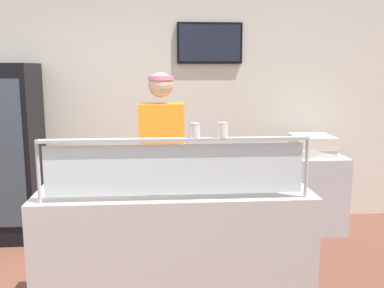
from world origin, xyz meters
name	(u,v)px	position (x,y,z in m)	size (l,w,h in m)	color
ground_plane	(172,270)	(0.96, 1.00, 0.00)	(12.00, 12.00, 0.00)	brown
shop_rear_unit	(168,106)	(0.96, 2.40, 1.36)	(6.32, 0.13, 2.70)	silver
serving_counter	(175,252)	(0.96, 0.33, 0.47)	(1.92, 0.67, 0.95)	#BCB7B2
sneeze_guard	(175,161)	(0.96, 0.06, 1.21)	(1.74, 0.06, 0.41)	#B2B5BC
pizza_tray	(154,185)	(0.81, 0.39, 0.97)	(0.42, 0.42, 0.04)	#9EA0A8
pizza_server	(154,182)	(0.81, 0.37, 0.99)	(0.07, 0.28, 0.01)	#ADAFB7
parmesan_shaker	(195,131)	(1.08, 0.06, 1.40)	(0.06, 0.06, 0.10)	white
pepper_flake_shaker	(223,131)	(1.26, 0.06, 1.40)	(0.07, 0.07, 0.10)	white
worker_figure	(162,161)	(0.88, 1.02, 1.01)	(0.41, 0.50, 1.76)	#23232D
drink_fridge	(9,152)	(-0.72, 1.95, 0.92)	(0.61, 0.66, 1.84)	black
prep_shelf	(310,193)	(2.52, 1.91, 0.42)	(0.70, 0.55, 0.85)	#B7BABF
pizza_box_stack	(312,146)	(2.52, 1.91, 0.96)	(0.44, 0.44, 0.22)	silver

